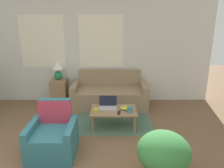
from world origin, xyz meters
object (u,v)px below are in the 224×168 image
Objects in this scene: couch at (110,95)px; tv_remote at (120,112)px; snack_bowl at (126,108)px; table_lamp at (59,69)px; potted_plant at (164,154)px; armchair at (54,138)px; laptop at (109,105)px; coffee_table at (114,111)px; cup_yellow at (97,110)px; cup_navy at (130,110)px.

tv_remote is (0.20, -1.29, 0.12)m from couch.
couch is at bearing 106.54° from snack_bowl.
potted_plant is (2.01, -2.79, -0.50)m from table_lamp.
armchair is 2.37× the size of laptop.
tv_remote is 0.22× the size of potted_plant.
snack_bowl is (0.33, -1.10, 0.14)m from couch.
cup_yellow reaches higher than coffee_table.
potted_plant reaches higher than tv_remote.
laptop is 4.07× the size of cup_yellow.
tv_remote is at bearing 111.35° from potted_plant.
laptop is 1.80m from potted_plant.
potted_plant is (0.33, -1.40, -0.01)m from cup_navy.
cup_yellow is 0.59m from snack_bowl.
laptop is at bearing 45.15° from cup_yellow.
armchair is 1.79× the size of table_lamp.
laptop is (1.25, -1.16, -0.49)m from table_lamp.
armchair reaches higher than coffee_table.
couch is at bearing -5.84° from table_lamp.
potted_plant is at bearing -67.47° from coffee_table.
cup_yellow is (-0.24, -1.25, 0.14)m from couch.
armchair is (-0.89, -1.99, -0.01)m from couch.
potted_plant is at bearing -74.57° from couch.
coffee_table is 4.27× the size of snack_bowl.
cup_navy is 0.51× the size of snack_bowl.
couch is 2.53× the size of potted_plant.
couch is 1.43m from table_lamp.
laptop is at bearing 151.45° from cup_navy.
coffee_table is 10.32× the size of cup_yellow.
armchair reaches higher than laptop.
potted_plant is (0.64, -1.54, 0.09)m from coffee_table.
table_lamp reaches higher than coffee_table.
coffee_table is at bearing -42.57° from table_lamp.
tv_remote is (0.44, -0.04, -0.03)m from cup_yellow.
table_lamp is at bearing 125.69° from potted_plant.
armchair is at bearing -138.81° from coffee_table.
coffee_table is 0.20m from tv_remote.
cup_yellow is at bearing -100.88° from couch.
armchair is at bearing -150.46° from cup_navy.
snack_bowl is at bearing -73.46° from couch.
snack_bowl is (1.60, -1.23, -0.52)m from table_lamp.
table_lamp is 1.80m from cup_yellow.
potted_plant is (1.62, -0.67, 0.17)m from armchair.
cup_yellow reaches higher than snack_bowl.
laptop is at bearing -42.78° from table_lamp.
table_lamp is (-1.27, 0.13, 0.65)m from couch.
potted_plant is (0.54, -1.37, 0.04)m from tv_remote.
potted_plant is at bearing -68.65° from tv_remote.
table_lamp is at bearing 140.32° from cup_navy.
coffee_table is at bearing 41.19° from armchair.
table_lamp is 0.52× the size of coffee_table.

